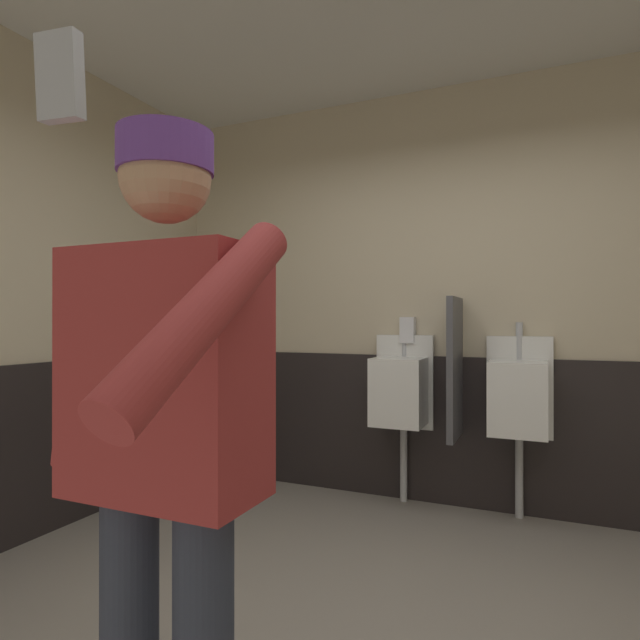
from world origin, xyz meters
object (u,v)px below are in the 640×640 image
(soap_dispenser, at_px, (408,330))
(cell_phone, at_px, (60,77))
(urinal_middle, at_px, (518,397))
(person, at_px, (163,424))
(urinal_left, at_px, (400,390))
(trash_bin, at_px, (159,451))

(soap_dispenser, bearing_deg, cell_phone, -84.08)
(urinal_middle, distance_m, soap_dispenser, 0.84)
(soap_dispenser, bearing_deg, person, -88.70)
(urinal_left, height_order, cell_phone, cell_phone)
(cell_phone, height_order, trash_bin, cell_phone)
(urinal_middle, bearing_deg, cell_phone, -97.82)
(urinal_left, relative_size, urinal_middle, 1.00)
(urinal_middle, relative_size, soap_dispenser, 6.89)
(urinal_middle, distance_m, cell_phone, 3.10)
(urinal_middle, xyz_separation_m, soap_dispenser, (-0.73, 0.12, 0.41))
(urinal_left, xyz_separation_m, person, (0.08, -2.47, 0.22))
(cell_phone, height_order, soap_dispenser, cell_phone)
(urinal_left, relative_size, cell_phone, 11.27)
(person, bearing_deg, cell_phone, -62.45)
(urinal_middle, xyz_separation_m, cell_phone, (-0.41, -2.97, 0.78))
(urinal_left, height_order, urinal_middle, same)
(urinal_left, bearing_deg, cell_phone, -83.43)
(urinal_left, bearing_deg, urinal_middle, 0.00)
(urinal_left, distance_m, trash_bin, 1.69)
(trash_bin, bearing_deg, urinal_middle, 15.78)
(trash_bin, relative_size, soap_dispenser, 4.04)
(urinal_left, xyz_separation_m, cell_phone, (0.34, -2.97, 0.78))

